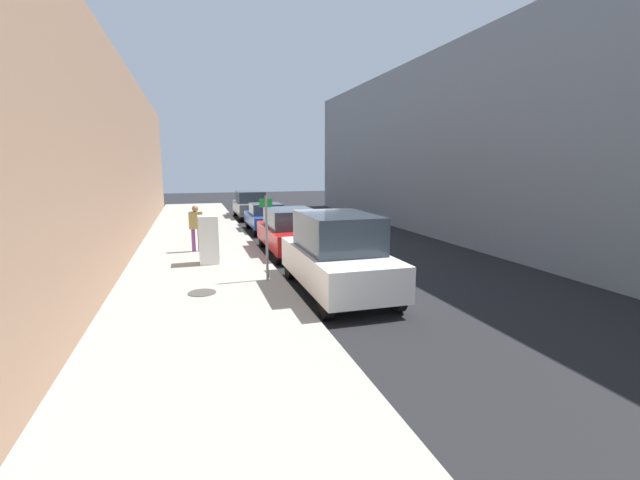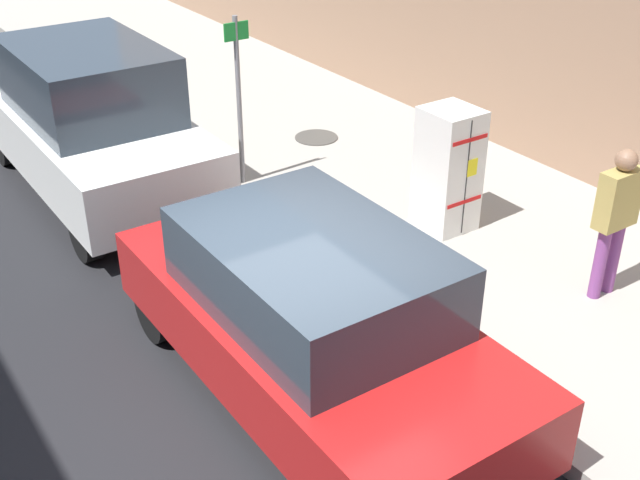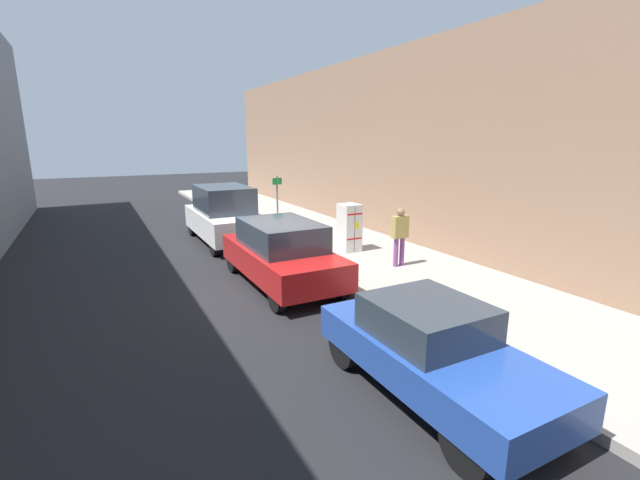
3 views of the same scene
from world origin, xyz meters
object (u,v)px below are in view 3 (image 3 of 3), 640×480
Objects in this scene: discarded_refrigerator at (349,228)px; parked_van_white at (225,215)px; pedestrian_walking_far at (400,233)px; parked_suv_red at (282,253)px; parked_hatchback_blue at (432,349)px; street_sign_post at (277,204)px.

parked_van_white reaches higher than discarded_refrigerator.
parked_van_white reaches higher than pedestrian_walking_far.
discarded_refrigerator is 0.91× the size of pedestrian_walking_far.
discarded_refrigerator is at bearing -152.47° from parked_suv_red.
pedestrian_walking_far is 0.43× the size of parked_hatchback_blue.
parked_hatchback_blue is at bearing -14.46° from pedestrian_walking_far.
parked_suv_red is at bearing 68.78° from street_sign_post.
pedestrian_walking_far reaches higher than discarded_refrigerator.
parked_suv_red is 5.82m from parked_hatchback_blue.
pedestrian_walking_far reaches higher than parked_hatchback_blue.
parked_van_white is at bearing -90.00° from parked_suv_red.
discarded_refrigerator is 0.39× the size of parked_hatchback_blue.
discarded_refrigerator is at bearing 129.16° from parked_van_white.
pedestrian_walking_far is at bearing 170.82° from parked_suv_red.
pedestrian_walking_far is at bearing -123.75° from parked_hatchback_blue.
parked_suv_red is at bearing 27.53° from discarded_refrigerator.
parked_van_white is at bearing -36.70° from street_sign_post.
street_sign_post reaches higher than discarded_refrigerator.
parked_hatchback_blue is (1.66, 10.09, -0.76)m from street_sign_post.
street_sign_post reaches higher than parked_van_white.
discarded_refrigerator is 0.35× the size of parked_suv_red.
street_sign_post is at bearing 143.30° from parked_van_white.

